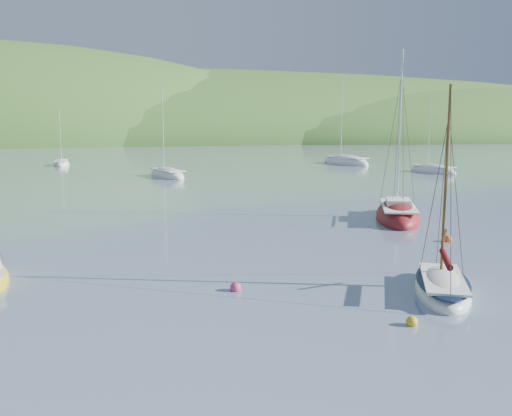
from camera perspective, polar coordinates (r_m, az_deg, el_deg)
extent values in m
plane|color=gray|center=(20.79, 6.32, -9.67)|extent=(700.00, 700.00, 0.00)
ellipsoid|color=#2E6626|center=(188.91, -10.03, 6.87)|extent=(440.00, 110.00, 44.00)
ellipsoid|color=#2E6626|center=(203.06, 16.56, 6.78)|extent=(240.00, 100.00, 34.00)
ellipsoid|color=white|center=(23.22, 18.12, -7.81)|extent=(4.10, 5.85, 1.35)
cube|color=white|center=(22.98, 18.21, -6.72)|extent=(3.14, 4.53, 0.10)
cylinder|color=brown|center=(23.06, 18.46, 2.52)|extent=(0.12, 0.12, 7.34)
ellipsoid|color=#0D1B31|center=(23.11, 18.17, -6.89)|extent=(4.05, 5.78, 0.23)
cylinder|color=maroon|center=(22.23, 18.46, -4.84)|extent=(1.30, 2.51, 0.24)
ellipsoid|color=maroon|center=(38.72, 13.98, -0.89)|extent=(5.54, 8.56, 2.23)
cube|color=white|center=(38.44, 14.04, 0.23)|extent=(4.23, 6.64, 0.10)
cylinder|color=white|center=(39.15, 14.19, 7.77)|extent=(0.12, 0.12, 10.13)
cube|color=white|center=(38.40, 14.05, 0.58)|extent=(2.24, 2.67, 0.42)
cylinder|color=white|center=(37.51, 14.19, 1.41)|extent=(1.50, 3.66, 0.09)
ellipsoid|color=white|center=(65.18, -8.87, 3.19)|extent=(4.90, 7.72, 1.99)
cube|color=white|center=(64.98, -8.84, 3.80)|extent=(3.74, 5.99, 0.10)
cylinder|color=white|center=(65.67, -9.28, 7.63)|extent=(0.12, 0.12, 8.74)
ellipsoid|color=white|center=(83.46, 8.95, 4.47)|extent=(6.09, 9.45, 2.42)
cube|color=white|center=(83.26, 9.05, 5.04)|extent=(4.65, 7.33, 0.10)
cylinder|color=white|center=(84.01, 8.57, 8.71)|extent=(0.12, 0.12, 10.70)
ellipsoid|color=white|center=(84.87, -18.87, 4.13)|extent=(2.53, 6.17, 1.65)
cube|color=white|center=(84.71, -18.90, 4.52)|extent=(1.90, 4.81, 0.10)
cylinder|color=white|center=(85.37, -18.99, 6.96)|extent=(0.12, 0.12, 7.25)
ellipsoid|color=white|center=(73.02, 17.24, 3.50)|extent=(4.48, 7.33, 1.89)
cube|color=white|center=(72.87, 17.35, 4.02)|extent=(3.42, 5.69, 0.10)
cylinder|color=white|center=(73.31, 16.94, 7.28)|extent=(0.12, 0.12, 8.29)
sphere|color=gold|center=(19.43, 15.32, -10.93)|extent=(0.39, 0.39, 0.39)
sphere|color=#CA3A65|center=(22.32, -2.04, -7.98)|extent=(0.44, 0.44, 0.44)
sphere|color=#FF5615|center=(32.59, 18.63, -3.00)|extent=(0.46, 0.46, 0.46)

